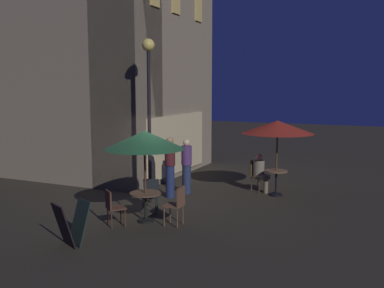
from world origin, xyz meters
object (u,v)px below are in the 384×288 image
street_lamp_near_corner (149,87)px  patio_umbrella_1 (145,140)px  cafe_table_1 (145,200)px  cafe_chair_1 (177,202)px  patio_umbrella_0 (277,127)px  patron_seated_0 (260,170)px  patron_standing_1 (170,167)px  cafe_chair_0 (256,173)px  cafe_chair_2 (151,193)px  patron_standing_2 (187,166)px  menu_sandwich_board (71,224)px  cafe_table_0 (276,178)px  cafe_chair_3 (112,205)px

street_lamp_near_corner → patio_umbrella_1: (-1.60, -0.80, -1.28)m
cafe_table_1 → cafe_chair_1: cafe_chair_1 is taller
street_lamp_near_corner → patio_umbrella_0: (2.31, -3.09, -1.21)m
patron_seated_0 → patron_standing_1: size_ratio=0.66×
cafe_table_1 → cafe_chair_0: (4.24, -1.57, 0.05)m
cafe_chair_2 → patron_standing_2: 2.23m
patio_umbrella_1 → patron_standing_2: 3.23m
street_lamp_near_corner → patron_seated_0: 4.44m
cafe_chair_2 → patio_umbrella_0: bearing=118.6°
cafe_chair_1 → menu_sandwich_board: bearing=53.2°
patio_umbrella_1 → cafe_chair_2: size_ratio=2.61×
cafe_table_0 → cafe_chair_0: (0.33, 0.71, 0.05)m
cafe_chair_3 → patron_standing_1: patron_standing_1 is taller
cafe_chair_3 → patron_standing_1: (3.00, 0.03, 0.41)m
menu_sandwich_board → cafe_table_1: menu_sandwich_board is taller
patron_seated_0 → menu_sandwich_board: bearing=-85.4°
cafe_chair_2 → patron_seated_0: (3.38, -2.02, 0.17)m
street_lamp_near_corner → cafe_table_0: 4.74m
patio_umbrella_0 → cafe_chair_2: bearing=140.1°
cafe_table_1 → cafe_chair_3: bearing=141.3°
menu_sandwich_board → patron_standing_1: bearing=25.5°
street_lamp_near_corner → patron_standing_2: street_lamp_near_corner is taller
cafe_chair_1 → cafe_chair_2: cafe_chair_1 is taller
street_lamp_near_corner → cafe_chair_0: size_ratio=4.64×
cafe_chair_0 → menu_sandwich_board: bearing=-84.1°
patio_umbrella_0 → patron_seated_0: bearing=65.4°
street_lamp_near_corner → cafe_chair_3: size_ratio=5.25×
cafe_chair_1 → street_lamp_near_corner: bearing=-46.3°
patio_umbrella_0 → patio_umbrella_1: size_ratio=1.02×
cafe_chair_0 → patron_seated_0: patron_seated_0 is taller
cafe_chair_1 → patron_standing_1: 2.72m
cafe_chair_2 → patron_standing_1: 1.63m
patron_seated_0 → patron_standing_1: 2.90m
menu_sandwich_board → cafe_table_1: (2.05, -0.57, 0.07)m
patron_standing_2 → patio_umbrella_1: bearing=-173.4°
cafe_table_0 → patron_seated_0: patron_seated_0 is taller
menu_sandwich_board → patron_seated_0: 6.63m
patio_umbrella_0 → patron_seated_0: patio_umbrella_0 is taller
menu_sandwich_board → patio_umbrella_0: bearing=0.1°
cafe_table_1 → patron_standing_1: size_ratio=0.43×
menu_sandwich_board → cafe_chair_3: menu_sandwich_board is taller
cafe_chair_3 → cafe_chair_2: bearing=30.6°
patio_umbrella_1 → cafe_chair_2: 1.72m
cafe_chair_3 → patio_umbrella_1: bearing=-0.0°
cafe_chair_0 → patron_seated_0: bearing=0.0°
patron_standing_2 → patron_seated_0: bearing=-58.7°
cafe_table_1 → patron_seated_0: size_ratio=0.64×
cafe_table_1 → cafe_chair_2: size_ratio=0.90×
cafe_table_1 → patron_standing_1: patron_standing_1 is taller
cafe_table_0 → patio_umbrella_0: patio_umbrella_0 is taller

